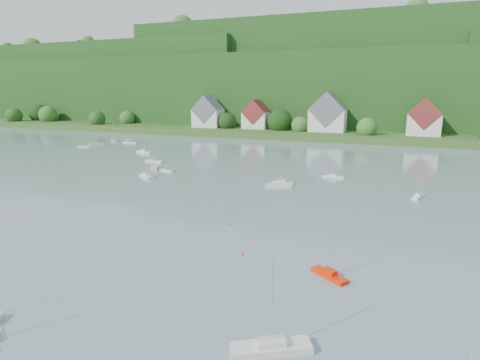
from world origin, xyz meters
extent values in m
cube|color=#315620|center=(0.00, 200.00, 1.50)|extent=(600.00, 60.00, 3.00)
cube|color=#174114|center=(0.00, 275.00, 20.00)|extent=(620.00, 160.00, 40.00)
cube|color=#174114|center=(-150.00, 260.00, 24.00)|extent=(200.00, 120.00, 52.00)
cube|color=#174114|center=(10.00, 270.00, 28.00)|extent=(240.00, 130.00, 60.00)
sphere|color=#2A6123|center=(-162.23, 187.01, 6.64)|extent=(11.19, 11.19, 11.19)
sphere|color=#2A6123|center=(-108.08, 191.48, 5.80)|extent=(8.61, 8.61, 8.61)
sphere|color=#1F4715|center=(-119.76, 180.47, 5.94)|extent=(9.03, 9.03, 9.03)
sphere|color=#2A6123|center=(-6.80, 183.88, 5.66)|extent=(8.19, 8.19, 8.19)
sphere|color=#2A6123|center=(-51.96, 186.07, 5.11)|extent=(6.49, 6.49, 6.49)
sphere|color=#2A6123|center=(46.85, 192.08, 6.95)|extent=(12.16, 12.16, 12.16)
sphere|color=#2A6123|center=(22.99, 179.93, 5.84)|extent=(8.73, 8.73, 8.73)
sphere|color=black|center=(-43.87, 185.86, 6.03)|extent=(9.32, 9.32, 9.32)
sphere|color=black|center=(-170.45, 193.35, 6.09)|extent=(9.50, 9.50, 9.50)
sphere|color=black|center=(-174.62, 191.87, 6.87)|extent=(11.91, 11.91, 11.91)
sphere|color=#1F4715|center=(-182.02, 179.81, 6.22)|extent=(9.91, 9.91, 9.91)
sphere|color=black|center=(-17.00, 186.36, 6.87)|extent=(11.92, 11.92, 11.92)
sphere|color=#2A6123|center=(-119.71, 228.54, 51.84)|extent=(10.52, 10.52, 10.52)
sphere|color=#2A6123|center=(-223.02, 236.35, 52.41)|extent=(13.75, 13.75, 13.75)
sphere|color=#1F4715|center=(-84.27, 263.14, 51.80)|extent=(10.29, 10.29, 10.29)
sphere|color=black|center=(-190.36, 258.01, 51.80)|extent=(10.31, 10.31, 10.31)
sphere|color=black|center=(-175.19, 233.35, 51.42)|extent=(8.14, 8.14, 8.14)
sphere|color=#2A6123|center=(-177.57, 262.59, 51.25)|extent=(7.15, 7.15, 7.15)
sphere|color=black|center=(-243.68, 258.03, 52.04)|extent=(11.66, 11.66, 11.66)
sphere|color=black|center=(-68.16, 251.39, 51.26)|extent=(7.18, 7.18, 7.18)
sphere|color=#2A6123|center=(-157.98, 221.69, 51.56)|extent=(8.89, 8.89, 8.89)
sphere|color=#1F4715|center=(-234.52, 225.00, 51.36)|extent=(7.77, 7.77, 7.77)
sphere|color=black|center=(-193.31, 253.95, 51.74)|extent=(9.97, 9.97, 9.97)
sphere|color=#1F4715|center=(39.50, 255.03, 60.25)|extent=(12.83, 12.83, 12.83)
sphere|color=#2A6123|center=(-39.93, 242.18, 59.43)|extent=(8.18, 8.18, 8.18)
sphere|color=#1F4715|center=(1.11, 279.65, 60.23)|extent=(12.73, 12.73, 12.73)
sphere|color=#1F4715|center=(60.71, 274.89, 60.56)|extent=(14.65, 14.65, 14.65)
sphere|color=#2A6123|center=(39.25, 231.29, 60.09)|extent=(11.95, 11.95, 11.95)
sphere|color=#2A6123|center=(-47.14, 274.29, 59.24)|extent=(7.07, 7.07, 7.07)
sphere|color=black|center=(-3.47, 243.31, 59.44)|extent=(8.21, 8.21, 8.21)
sphere|color=#2A6123|center=(-22.82, 267.10, 60.14)|extent=(12.24, 12.24, 12.24)
sphere|color=#2A6123|center=(-95.50, 235.90, 60.39)|extent=(13.65, 13.65, 13.65)
sphere|color=#1F4715|center=(-39.98, 262.14, 42.10)|extent=(12.01, 12.01, 12.01)
sphere|color=black|center=(-3.70, 272.21, 42.75)|extent=(15.72, 15.72, 15.72)
sphere|color=#1F4715|center=(10.88, 267.92, 41.84)|extent=(10.54, 10.54, 10.54)
sphere|color=#1F4715|center=(-193.30, 298.62, 41.43)|extent=(8.18, 8.18, 8.18)
sphere|color=black|center=(-175.91, 289.59, 41.53)|extent=(8.74, 8.74, 8.74)
sphere|color=black|center=(-191.77, 268.51, 42.69)|extent=(15.38, 15.38, 15.38)
cube|color=silver|center=(-55.00, 187.00, 7.50)|extent=(14.00, 10.00, 9.00)
cube|color=slate|center=(-55.00, 187.00, 12.00)|extent=(14.00, 10.40, 14.00)
cube|color=silver|center=(-30.00, 189.00, 7.00)|extent=(12.00, 9.00, 8.00)
cube|color=maroon|center=(-30.00, 189.00, 11.00)|extent=(12.00, 9.36, 12.00)
cube|color=silver|center=(5.00, 188.00, 8.00)|extent=(16.00, 11.00, 10.00)
cube|color=slate|center=(5.00, 188.00, 13.00)|extent=(16.00, 11.44, 16.00)
cube|color=silver|center=(45.00, 186.00, 7.50)|extent=(13.00, 10.00, 9.00)
cube|color=maroon|center=(45.00, 186.00, 12.00)|extent=(13.00, 10.40, 13.00)
cube|color=silver|center=(26.48, 31.05, 0.34)|extent=(6.93, 5.10, 0.69)
cube|color=silver|center=(26.48, 31.05, 0.94)|extent=(2.76, 2.37, 0.50)
cylinder|color=silver|center=(26.48, 31.05, 4.99)|extent=(0.10, 0.10, 8.61)
cylinder|color=silver|center=(25.58, 30.53, 1.59)|extent=(3.32, 1.96, 0.08)
cube|color=red|center=(28.84, 46.78, 0.25)|extent=(4.83, 4.01, 0.50)
cube|color=red|center=(28.84, 46.78, 0.75)|extent=(1.97, 1.80, 0.50)
cylinder|color=silver|center=(28.84, 46.78, 3.59)|extent=(0.10, 0.10, 6.19)
cylinder|color=silver|center=(28.24, 47.21, 1.40)|extent=(2.26, 1.65, 0.08)
sphere|color=orange|center=(16.82, 49.12, 0.00)|extent=(0.46, 0.46, 0.46)
sphere|color=orange|center=(10.28, 59.85, 0.00)|extent=(0.43, 0.43, 0.43)
cube|color=silver|center=(10.59, 88.18, 0.30)|extent=(6.12, 3.76, 0.59)
cylinder|color=silver|center=(10.59, 88.18, 4.30)|extent=(0.10, 0.10, 7.42)
cylinder|color=silver|center=(9.77, 87.85, 1.49)|extent=(3.06, 1.29, 0.08)
cube|color=silver|center=(-46.83, 119.06, 0.32)|extent=(6.69, 3.12, 0.65)
cube|color=silver|center=(-46.83, 119.06, 0.90)|extent=(2.47, 1.71, 0.50)
cylinder|color=silver|center=(-46.83, 119.06, 4.68)|extent=(0.10, 0.10, 8.06)
cylinder|color=silver|center=(-47.77, 119.26, 1.55)|extent=(3.49, 0.82, 0.08)
cube|color=silver|center=(-77.18, 122.78, 0.24)|extent=(4.90, 2.93, 0.47)
cylinder|color=silver|center=(-77.18, 122.78, 3.43)|extent=(0.10, 0.10, 5.92)
cylinder|color=silver|center=(-77.85, 122.53, 1.37)|extent=(2.46, 1.00, 0.08)
cube|color=silver|center=(40.03, 89.30, 0.23)|extent=(2.83, 4.86, 0.47)
cube|color=silver|center=(40.03, 89.30, 0.72)|extent=(1.42, 1.86, 0.50)
cylinder|color=silver|center=(40.03, 89.30, 3.40)|extent=(0.10, 0.10, 5.86)
cylinder|color=silver|center=(39.79, 88.64, 1.37)|extent=(0.95, 2.45, 0.08)
cube|color=silver|center=(-22.39, 94.04, 0.23)|extent=(4.83, 2.42, 0.46)
cylinder|color=silver|center=(-22.39, 94.04, 3.37)|extent=(0.10, 0.10, 5.81)
cylinder|color=silver|center=(-23.07, 94.22, 1.36)|extent=(2.49, 0.72, 0.08)
cube|color=silver|center=(10.77, 91.23, 0.26)|extent=(5.27, 2.08, 0.51)
cube|color=silver|center=(10.77, 91.23, 0.76)|extent=(1.91, 1.23, 0.50)
cylinder|color=silver|center=(10.77, 91.23, 3.72)|extent=(0.10, 0.10, 6.41)
cylinder|color=silver|center=(10.01, 91.14, 1.41)|extent=(2.81, 0.44, 0.08)
cube|color=silver|center=(-77.03, 129.98, 0.30)|extent=(5.00, 5.66, 0.59)
cylinder|color=silver|center=(-77.03, 129.98, 4.29)|extent=(0.10, 0.10, 7.40)
cylinder|color=silver|center=(-77.58, 129.29, 1.49)|extent=(2.10, 2.59, 0.08)
cube|color=silver|center=(-33.42, 104.89, 0.31)|extent=(6.27, 2.40, 0.61)
cylinder|color=silver|center=(-33.42, 104.89, 4.43)|extent=(0.10, 0.10, 7.64)
cylinder|color=silver|center=(-34.33, 104.99, 1.51)|extent=(3.35, 0.46, 0.08)
cube|color=silver|center=(-23.31, 85.78, 0.29)|extent=(5.81, 4.56, 0.59)
cube|color=silver|center=(-23.31, 85.78, 0.84)|extent=(2.34, 2.08, 0.50)
cylinder|color=silver|center=(-23.31, 85.78, 4.24)|extent=(0.10, 0.10, 7.32)
cylinder|color=silver|center=(-24.04, 86.26, 1.49)|extent=(2.75, 1.82, 0.08)
cube|color=silver|center=(20.87, 102.29, 0.26)|extent=(5.26, 1.76, 0.52)
cube|color=silver|center=(20.87, 102.29, 0.77)|extent=(1.87, 1.12, 0.50)
cylinder|color=silver|center=(20.87, 102.29, 3.76)|extent=(0.10, 0.10, 6.48)
cylinder|color=silver|center=(20.10, 102.25, 1.42)|extent=(2.85, 0.25, 0.08)
cube|color=silver|center=(-77.40, 141.07, 0.32)|extent=(5.78, 5.66, 0.63)
cylinder|color=silver|center=(-77.40, 141.07, 4.58)|extent=(0.10, 0.10, 7.90)
cylinder|color=silver|center=(-78.08, 141.73, 1.53)|extent=(2.56, 2.47, 0.08)
cube|color=silver|center=(-27.34, 95.36, 0.30)|extent=(4.52, 5.92, 0.59)
cylinder|color=silver|center=(-27.34, 95.36, 4.30)|extent=(0.10, 0.10, 7.41)
cylinder|color=silver|center=(-27.81, 96.12, 1.49)|extent=(1.78, 2.82, 0.08)
cube|color=silver|center=(-67.83, 139.19, 0.28)|extent=(5.86, 2.51, 0.57)
cylinder|color=silver|center=(-67.83, 139.19, 4.12)|extent=(0.10, 0.10, 7.10)
cylinder|color=silver|center=(-68.67, 139.05, 1.47)|extent=(3.09, 0.60, 0.08)
camera|label=1|loc=(34.90, 2.40, 21.68)|focal=29.90mm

